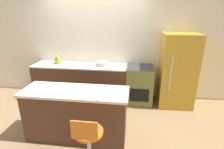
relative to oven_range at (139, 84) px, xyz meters
name	(u,v)px	position (x,y,z in m)	size (l,w,h in m)	color
ground_plane	(92,105)	(-1.12, -0.34, -0.45)	(14.00, 14.00, 0.00)	#8E704C
wall_back	(96,46)	(-1.12, 0.35, 0.85)	(8.00, 0.06, 2.60)	silver
back_counter	(81,82)	(-1.46, 0.00, 0.00)	(2.27, 0.64, 0.90)	#4C2D1E
kitchen_island	(77,114)	(-1.09, -1.44, 0.00)	(1.76, 0.61, 0.89)	#4C2D1E
oven_range	(139,84)	(0.00, 0.00, 0.00)	(0.62, 0.65, 0.90)	olive
refrigerator	(177,71)	(0.83, -0.01, 0.39)	(0.76, 0.69, 1.67)	gold
stool_chair	(88,142)	(-0.72, -2.07, -0.02)	(0.40, 0.40, 0.86)	#B7B7BC
kettle	(58,60)	(-2.02, 0.01, 0.53)	(0.16, 0.16, 0.20)	#B29333
mixing_bowl	(102,63)	(-0.91, 0.01, 0.49)	(0.29, 0.29, 0.08)	#C1B28E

